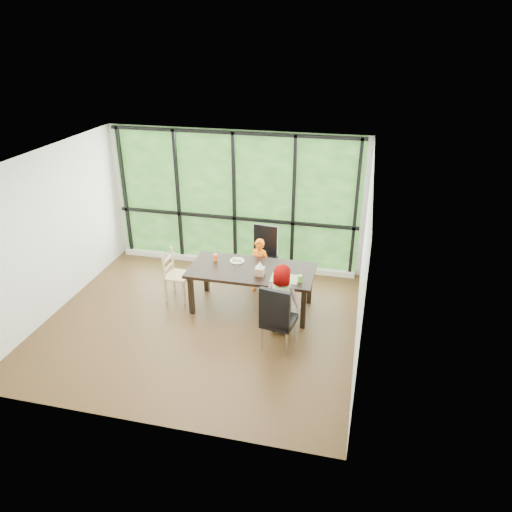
% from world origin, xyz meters
% --- Properties ---
extents(ground, '(5.00, 5.00, 0.00)m').
position_xyz_m(ground, '(0.00, 0.00, 0.00)').
color(ground, black).
rests_on(ground, ground).
extents(back_wall, '(5.00, 0.00, 5.00)m').
position_xyz_m(back_wall, '(0.00, 2.25, 1.35)').
color(back_wall, silver).
rests_on(back_wall, ground).
extents(foliage_backdrop, '(4.80, 0.02, 2.65)m').
position_xyz_m(foliage_backdrop, '(0.00, 2.23, 1.35)').
color(foliage_backdrop, '#1C4616').
rests_on(foliage_backdrop, back_wall).
extents(window_mullions, '(4.80, 0.06, 2.65)m').
position_xyz_m(window_mullions, '(0.00, 2.19, 1.35)').
color(window_mullions, black).
rests_on(window_mullions, back_wall).
extents(window_sill, '(4.80, 0.12, 0.10)m').
position_xyz_m(window_sill, '(0.00, 2.15, 0.05)').
color(window_sill, silver).
rests_on(window_sill, ground).
extents(dining_table, '(2.09, 1.00, 0.75)m').
position_xyz_m(dining_table, '(0.72, 0.63, 0.38)').
color(dining_table, black).
rests_on(dining_table, ground).
extents(chair_window_leather, '(0.51, 0.51, 1.08)m').
position_xyz_m(chair_window_leather, '(0.69, 1.59, 0.54)').
color(chair_window_leather, black).
rests_on(chair_window_leather, ground).
extents(chair_interior_leather, '(0.53, 0.53, 1.08)m').
position_xyz_m(chair_interior_leather, '(1.37, -0.35, 0.54)').
color(chair_interior_leather, black).
rests_on(chair_interior_leather, ground).
extents(chair_end_beech, '(0.41, 0.43, 0.90)m').
position_xyz_m(chair_end_beech, '(-0.61, 0.65, 0.45)').
color(chair_end_beech, tan).
rests_on(chair_end_beech, ground).
extents(child_toddler, '(0.43, 0.34, 1.03)m').
position_xyz_m(child_toddler, '(0.72, 1.22, 0.51)').
color(child_toddler, '#F45E09').
rests_on(child_toddler, ground).
extents(child_older, '(0.60, 0.43, 1.15)m').
position_xyz_m(child_older, '(1.33, 0.08, 0.57)').
color(child_older, gray).
rests_on(child_older, ground).
extents(placemat, '(0.44, 0.32, 0.01)m').
position_xyz_m(placemat, '(1.31, 0.42, 0.75)').
color(placemat, tan).
rests_on(placemat, dining_table).
extents(plate_far, '(0.25, 0.25, 0.02)m').
position_xyz_m(plate_far, '(0.41, 0.86, 0.76)').
color(plate_far, white).
rests_on(plate_far, dining_table).
extents(plate_near, '(0.24, 0.24, 0.02)m').
position_xyz_m(plate_near, '(1.25, 0.44, 0.76)').
color(plate_near, white).
rests_on(plate_near, dining_table).
extents(orange_cup, '(0.08, 0.08, 0.12)m').
position_xyz_m(orange_cup, '(0.04, 0.79, 0.81)').
color(orange_cup, orange).
rests_on(orange_cup, dining_table).
extents(green_cup, '(0.07, 0.07, 0.11)m').
position_xyz_m(green_cup, '(1.56, 0.38, 0.81)').
color(green_cup, '#64D037').
rests_on(green_cup, dining_table).
extents(tissue_box, '(0.15, 0.15, 0.13)m').
position_xyz_m(tissue_box, '(0.89, 0.46, 0.81)').
color(tissue_box, tan).
rests_on(tissue_box, dining_table).
extents(crepe_rolls_far, '(0.20, 0.12, 0.04)m').
position_xyz_m(crepe_rolls_far, '(0.41, 0.86, 0.78)').
color(crepe_rolls_far, tan).
rests_on(crepe_rolls_far, plate_far).
extents(crepe_rolls_near, '(0.15, 0.12, 0.04)m').
position_xyz_m(crepe_rolls_near, '(1.25, 0.44, 0.78)').
color(crepe_rolls_near, tan).
rests_on(crepe_rolls_near, plate_near).
extents(straw_white, '(0.01, 0.04, 0.20)m').
position_xyz_m(straw_white, '(0.04, 0.79, 0.91)').
color(straw_white, white).
rests_on(straw_white, orange_cup).
extents(straw_pink, '(0.01, 0.04, 0.20)m').
position_xyz_m(straw_pink, '(1.56, 0.38, 0.90)').
color(straw_pink, pink).
rests_on(straw_pink, green_cup).
extents(tissue, '(0.12, 0.12, 0.11)m').
position_xyz_m(tissue, '(0.89, 0.46, 0.93)').
color(tissue, white).
rests_on(tissue, tissue_box).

